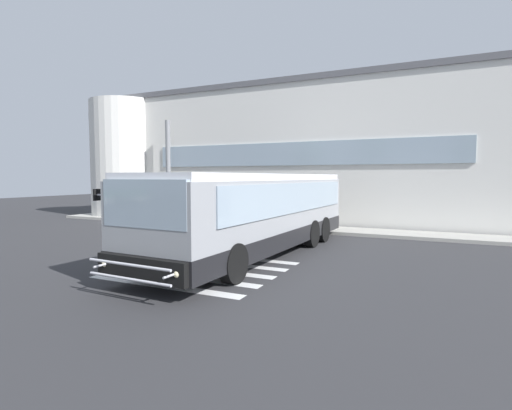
# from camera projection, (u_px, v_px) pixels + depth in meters

# --- Properties ---
(ground_plane) EXTENTS (80.00, 90.00, 0.02)m
(ground_plane) POSITION_uv_depth(u_px,v_px,m) (218.00, 242.00, 15.62)
(ground_plane) COLOR #2B2B2D
(ground_plane) RESTS_ON ground
(bay_paint_stripes) EXTENTS (4.40, 3.96, 0.01)m
(bay_paint_stripes) POSITION_uv_depth(u_px,v_px,m) (203.00, 269.00, 10.98)
(bay_paint_stripes) COLOR silver
(bay_paint_stripes) RESTS_ON ground
(terminal_building) EXTENTS (24.52, 13.80, 7.79)m
(terminal_building) POSITION_uv_depth(u_px,v_px,m) (297.00, 158.00, 26.15)
(terminal_building) COLOR silver
(terminal_building) RESTS_ON ground
(boarding_curb) EXTENTS (26.72, 2.00, 0.15)m
(boarding_curb) POSITION_uv_depth(u_px,v_px,m) (266.00, 226.00, 19.95)
(boarding_curb) COLOR #9E9B93
(boarding_curb) RESTS_ON ground
(entry_support_column) EXTENTS (0.28, 0.28, 5.75)m
(entry_support_column) POSITION_uv_depth(u_px,v_px,m) (168.00, 170.00, 23.05)
(entry_support_column) COLOR slate
(entry_support_column) RESTS_ON boarding_curb
(bus_main_foreground) EXTENTS (3.49, 11.25, 2.70)m
(bus_main_foreground) POSITION_uv_depth(u_px,v_px,m) (257.00, 215.00, 13.06)
(bus_main_foreground) COLOR gray
(bus_main_foreground) RESTS_ON ground
(passenger_near_column) EXTENTS (0.49, 0.40, 1.68)m
(passenger_near_column) POSITION_uv_depth(u_px,v_px,m) (171.00, 204.00, 22.10)
(passenger_near_column) COLOR #4C4233
(passenger_near_column) RESTS_ON boarding_curb
(passenger_by_doorway) EXTENTS (0.52, 0.50, 1.68)m
(passenger_by_doorway) POSITION_uv_depth(u_px,v_px,m) (183.00, 204.00, 21.47)
(passenger_by_doorway) COLOR #1E2338
(passenger_by_doorway) RESTS_ON boarding_curb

